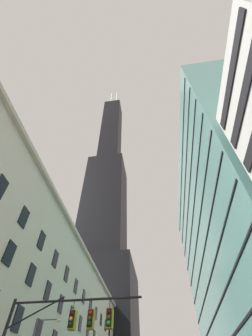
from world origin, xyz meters
TOP-DOWN VIEW (x-y plane):
  - station_building at (-17.88, 31.32)m, footprint 14.43×74.65m
  - dark_skyscraper at (-20.04, 77.52)m, footprint 27.95×27.95m
  - traffic_signal_mast at (-2.74, 4.43)m, footprint 8.62×0.63m

SIDE VIEW (x-z plane):
  - traffic_signal_mast at x=-2.74m, z-range 1.74..8.64m
  - station_building at x=-17.88m, z-range -0.02..24.52m
  - dark_skyscraper at x=-20.04m, z-range -43.36..162.35m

